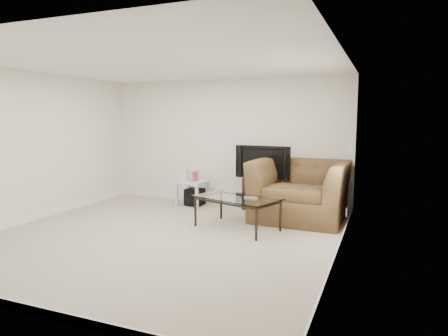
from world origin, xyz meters
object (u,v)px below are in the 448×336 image
at_px(subwoofer, 195,197).
at_px(tv_stand, 265,193).
at_px(television, 265,162).
at_px(coffee_table, 237,213).
at_px(recliner, 300,180).
at_px(side_table, 193,193).

bearing_deg(subwoofer, tv_stand, 8.73).
relative_size(television, subwoofer, 3.12).
relative_size(television, coffee_table, 0.77).
relative_size(television, recliner, 0.64).
distance_m(side_table, subwoofer, 0.08).
bearing_deg(coffee_table, side_table, 138.27).
xyz_separation_m(tv_stand, subwoofer, (-1.38, -0.21, -0.13)).
height_order(television, recliner, recliner).
height_order(tv_stand, recliner, recliner).
relative_size(subwoofer, coffee_table, 0.25).
xyz_separation_m(side_table, recliner, (2.18, -0.29, 0.44)).
bearing_deg(recliner, coffee_table, -128.33).
bearing_deg(recliner, subwoofer, 173.19).
bearing_deg(side_table, television, 8.05).
bearing_deg(television, recliner, -28.59).
distance_m(television, recliner, 0.94).
relative_size(side_table, recliner, 0.33).
relative_size(television, side_table, 1.93).
bearing_deg(side_table, tv_stand, 9.24).
bearing_deg(recliner, television, 148.88).
relative_size(tv_stand, recliner, 0.47).
distance_m(subwoofer, coffee_table, 1.86).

